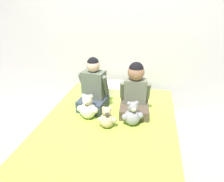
% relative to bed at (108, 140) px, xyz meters
% --- Properties ---
extents(ground_plane, '(14.00, 14.00, 0.00)m').
position_rel_bed_xyz_m(ground_plane, '(0.00, 0.00, -0.22)').
color(ground_plane, '#B2A899').
extents(wall_behind_bed, '(8.00, 0.06, 2.50)m').
position_rel_bed_xyz_m(wall_behind_bed, '(0.00, 1.12, 1.03)').
color(wall_behind_bed, silver).
rests_on(wall_behind_bed, ground_plane).
extents(bed, '(1.43, 1.95, 0.45)m').
position_rel_bed_xyz_m(bed, '(0.00, 0.00, 0.00)').
color(bed, '#997F60').
rests_on(bed, ground_plane).
extents(child_on_left, '(0.35, 0.34, 0.62)m').
position_rel_bed_xyz_m(child_on_left, '(-0.23, 0.29, 0.48)').
color(child_on_left, '#384251').
rests_on(child_on_left, bed).
extents(child_on_right, '(0.36, 0.40, 0.59)m').
position_rel_bed_xyz_m(child_on_right, '(0.25, 0.29, 0.48)').
color(child_on_right, brown).
rests_on(child_on_right, bed).
extents(teddy_bear_held_by_left_child, '(0.24, 0.18, 0.29)m').
position_rel_bed_xyz_m(teddy_bear_held_by_left_child, '(-0.24, 0.06, 0.35)').
color(teddy_bear_held_by_left_child, silver).
rests_on(teddy_bear_held_by_left_child, bed).
extents(teddy_bear_held_by_right_child, '(0.22, 0.17, 0.27)m').
position_rel_bed_xyz_m(teddy_bear_held_by_right_child, '(0.25, 0.03, 0.34)').
color(teddy_bear_held_by_right_child, '#939399').
rests_on(teddy_bear_held_by_right_child, bed).
extents(teddy_bear_between_children, '(0.20, 0.15, 0.24)m').
position_rel_bed_xyz_m(teddy_bear_between_children, '(0.01, -0.07, 0.33)').
color(teddy_bear_between_children, '#D1B78E').
rests_on(teddy_bear_between_children, bed).
extents(pillow_at_headboard, '(0.58, 0.33, 0.11)m').
position_rel_bed_xyz_m(pillow_at_headboard, '(0.00, 0.78, 0.28)').
color(pillow_at_headboard, beige).
rests_on(pillow_at_headboard, bed).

